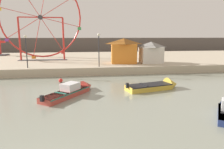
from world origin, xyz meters
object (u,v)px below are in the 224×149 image
object	(u,v)px
motorboat_faded_red	(74,90)
promenade_lamp_near	(99,45)
ferris_wheel_red_frame	(41,19)
carnival_booth_orange_canopy	(124,50)
promenade_lamp_far	(26,47)
carnival_booth_white_ticket	(151,52)
mooring_buoy_orange	(61,80)
motorboat_mustard_yellow	(158,86)

from	to	relation	value
motorboat_faded_red	promenade_lamp_near	bearing A→B (deg)	18.24
ferris_wheel_red_frame	carnival_booth_orange_canopy	xyz separation A→B (m)	(12.28, -5.55, -4.72)
carnival_booth_orange_canopy	promenade_lamp_far	bearing A→B (deg)	-162.12
motorboat_faded_red	carnival_booth_white_ticket	world-z (taller)	carnival_booth_white_ticket
carnival_booth_white_ticket	mooring_buoy_orange	world-z (taller)	carnival_booth_white_ticket
ferris_wheel_red_frame	promenade_lamp_far	xyz separation A→B (m)	(-0.33, -8.33, -3.98)
carnival_booth_orange_canopy	mooring_buoy_orange	xyz separation A→B (m)	(-8.26, -6.95, -2.65)
motorboat_faded_red	carnival_booth_orange_canopy	size ratio (longest dim) A/B	1.37
mooring_buoy_orange	motorboat_faded_red	bearing A→B (deg)	-70.72
promenade_lamp_near	promenade_lamp_far	world-z (taller)	promenade_lamp_near
ferris_wheel_red_frame	mooring_buoy_orange	size ratio (longest dim) A/B	29.71
motorboat_mustard_yellow	motorboat_faded_red	distance (m)	7.74
carnival_booth_orange_canopy	mooring_buoy_orange	distance (m)	11.12
motorboat_mustard_yellow	carnival_booth_orange_canopy	xyz separation A→B (m)	(-1.05, 10.97, 2.59)
motorboat_mustard_yellow	carnival_booth_white_ticket	distance (m)	11.38
carnival_booth_white_ticket	promenade_lamp_near	size ratio (longest dim) A/B	0.81
motorboat_faded_red	promenade_lamp_far	xyz separation A→B (m)	(-5.93, 8.73, 3.30)
ferris_wheel_red_frame	promenade_lamp_near	bearing A→B (deg)	-45.23
carnival_booth_white_ticket	mooring_buoy_orange	xyz separation A→B (m)	(-12.26, -6.72, -2.40)
ferris_wheel_red_frame	carnival_booth_white_ticket	xyz separation A→B (m)	(16.27, -5.79, -4.97)
ferris_wheel_red_frame	carnival_booth_white_ticket	bearing A→B (deg)	-19.58
promenade_lamp_near	promenade_lamp_far	bearing A→B (deg)	178.66
motorboat_mustard_yellow	promenade_lamp_far	distance (m)	16.27
ferris_wheel_red_frame	carnival_booth_orange_canopy	bearing A→B (deg)	-24.34
motorboat_mustard_yellow	motorboat_faded_red	size ratio (longest dim) A/B	1.00
motorboat_faded_red	promenade_lamp_near	distance (m)	9.62
carnival_booth_orange_canopy	promenade_lamp_far	world-z (taller)	promenade_lamp_far
motorboat_faded_red	carnival_booth_white_ticket	distance (m)	15.69
motorboat_faded_red	promenade_lamp_near	xyz separation A→B (m)	(2.86, 8.52, 3.43)
ferris_wheel_red_frame	promenade_lamp_near	size ratio (longest dim) A/B	3.11
ferris_wheel_red_frame	mooring_buoy_orange	xyz separation A→B (m)	(4.01, -12.50, -7.37)
motorboat_mustard_yellow	motorboat_faded_red	bearing A→B (deg)	169.67
motorboat_mustard_yellow	mooring_buoy_orange	distance (m)	10.14
motorboat_faded_red	promenade_lamp_far	size ratio (longest dim) A/B	1.41
motorboat_mustard_yellow	promenade_lamp_near	bearing A→B (deg)	107.03
carnival_booth_white_ticket	promenade_lamp_far	size ratio (longest dim) A/B	0.86
promenade_lamp_far	promenade_lamp_near	bearing A→B (deg)	-1.34
carnival_booth_white_ticket	promenade_lamp_near	bearing A→B (deg)	-160.48
carnival_booth_white_ticket	carnival_booth_orange_canopy	size ratio (longest dim) A/B	0.83
ferris_wheel_red_frame	carnival_booth_white_ticket	world-z (taller)	ferris_wheel_red_frame
ferris_wheel_red_frame	mooring_buoy_orange	bearing A→B (deg)	-72.21
promenade_lamp_near	motorboat_faded_red	bearing A→B (deg)	-108.55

